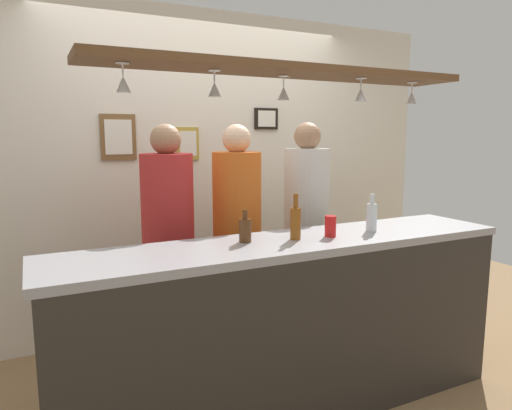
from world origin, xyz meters
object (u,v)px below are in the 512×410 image
bottle_beer_amber_tall (296,222)px  drink_can (330,226)px  picture_frame_upper_small (266,119)px  person_left_red_shirt (168,227)px  picture_frame_caricature (118,137)px  bottle_soda_clear (372,216)px  bottle_beer_brown_stubby (245,229)px  picture_frame_crest (188,144)px  person_middle_orange_shirt (237,221)px  person_right_white_patterned_shirt (306,213)px

bottle_beer_amber_tall → drink_can: size_ratio=2.13×
picture_frame_upper_small → person_left_red_shirt: bearing=-147.8°
picture_frame_caricature → picture_frame_upper_small: bearing=0.0°
bottle_soda_clear → drink_can: size_ratio=1.89×
bottle_beer_amber_tall → drink_can: bearing=-7.4°
bottle_beer_brown_stubby → picture_frame_caricature: picture_frame_caricature is taller
bottle_soda_clear → drink_can: bottle_soda_clear is taller
picture_frame_crest → person_middle_orange_shirt: bearing=-79.3°
bottle_soda_clear → picture_frame_crest: (-0.69, 1.42, 0.42)m
person_left_red_shirt → picture_frame_crest: size_ratio=6.46×
person_right_white_patterned_shirt → bottle_beer_brown_stubby: person_right_white_patterned_shirt is taller
person_right_white_patterned_shirt → bottle_soda_clear: (-0.01, -0.74, 0.09)m
person_left_red_shirt → picture_frame_caricature: 0.91m
bottle_beer_brown_stubby → picture_frame_crest: (0.12, 1.34, 0.44)m
person_right_white_patterned_shirt → picture_frame_upper_small: picture_frame_upper_small is taller
bottle_beer_brown_stubby → person_left_red_shirt: bearing=110.5°
person_left_red_shirt → person_middle_orange_shirt: size_ratio=1.00×
bottle_beer_brown_stubby → drink_can: 0.51m
person_right_white_patterned_shirt → picture_frame_caricature: size_ratio=5.00×
bottle_beer_amber_tall → bottle_soda_clear: 0.53m
person_right_white_patterned_shirt → bottle_beer_brown_stubby: 1.06m
person_middle_orange_shirt → picture_frame_caricature: bearing=134.6°
bottle_soda_clear → drink_can: bearing=-177.7°
person_middle_orange_shirt → picture_frame_crest: 0.87m
person_left_red_shirt → picture_frame_caricature: picture_frame_caricature is taller
bottle_beer_amber_tall → picture_frame_crest: size_ratio=1.00×
person_middle_orange_shirt → bottle_soda_clear: bearing=-52.8°
picture_frame_crest → picture_frame_upper_small: bearing=0.0°
bottle_beer_brown_stubby → drink_can: bottle_beer_brown_stubby is taller
bottle_beer_brown_stubby → drink_can: (0.50, -0.09, -0.01)m
person_middle_orange_shirt → bottle_beer_amber_tall: bearing=-87.2°
picture_frame_crest → picture_frame_caricature: bearing=180.0°
person_middle_orange_shirt → drink_can: person_middle_orange_shirt is taller
person_middle_orange_shirt → bottle_beer_amber_tall: size_ratio=6.46×
bottle_beer_amber_tall → bottle_soda_clear: size_ratio=1.13×
person_right_white_patterned_shirt → bottle_beer_brown_stubby: (-0.82, -0.66, 0.07)m
person_middle_orange_shirt → bottle_beer_brown_stubby: person_middle_orange_shirt is taller
person_left_red_shirt → picture_frame_caricature: size_ratio=4.94×
drink_can → picture_frame_caricature: picture_frame_caricature is taller
person_middle_orange_shirt → drink_can: bearing=-71.5°
bottle_soda_clear → picture_frame_upper_small: (0.02, 1.42, 0.63)m
picture_frame_upper_small → drink_can: bearing=-102.9°
picture_frame_crest → picture_frame_upper_small: 0.74m
person_middle_orange_shirt → picture_frame_caricature: (-0.67, 0.68, 0.58)m
drink_can → picture_frame_caricature: 1.78m
bottle_beer_brown_stubby → bottle_beer_amber_tall: bearing=-13.1°
person_right_white_patterned_shirt → bottle_beer_amber_tall: (-0.54, -0.73, 0.10)m
bottle_beer_brown_stubby → bottle_soda_clear: size_ratio=0.78×
person_right_white_patterned_shirt → picture_frame_caricature: 1.52m
person_left_red_shirt → picture_frame_crest: (0.37, 0.68, 0.53)m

